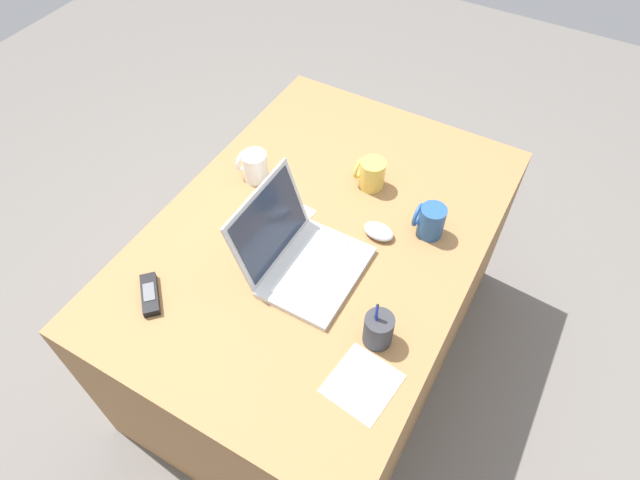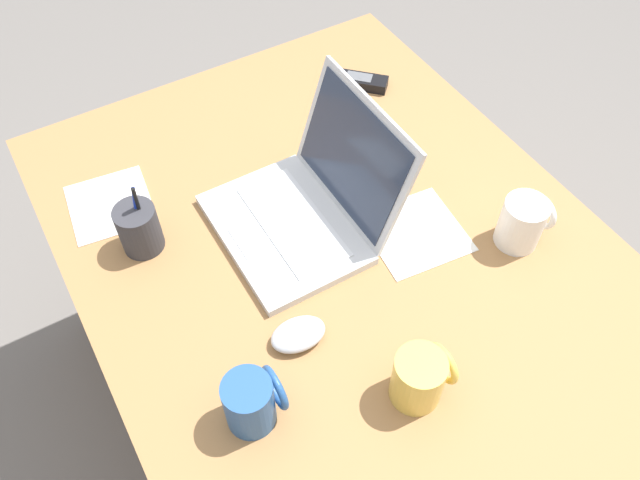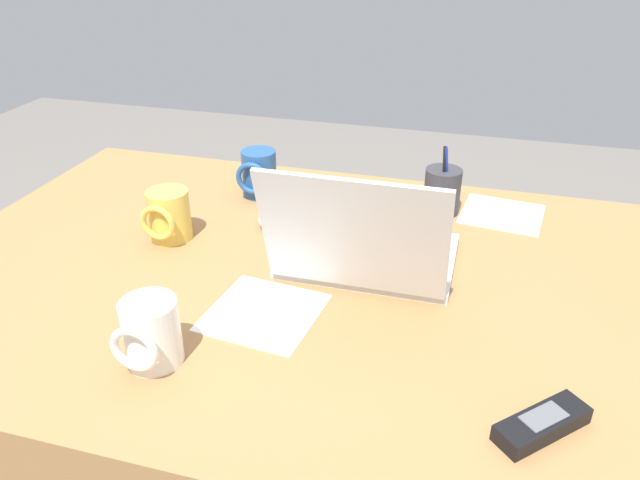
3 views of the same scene
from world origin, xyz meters
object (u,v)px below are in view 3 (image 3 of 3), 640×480
(coffee_mug_white, at_px, (150,334))
(coffee_mug_spare, at_px, (259,174))
(laptop, at_px, (364,249))
(cordless_phone, at_px, (542,424))
(computer_mouse, at_px, (275,217))
(coffee_mug_tall, at_px, (169,215))
(pen_holder, at_px, (442,191))

(coffee_mug_white, height_order, coffee_mug_spare, coffee_mug_spare)
(laptop, bearing_deg, cordless_phone, 133.69)
(computer_mouse, distance_m, coffee_mug_tall, 0.22)
(coffee_mug_white, distance_m, coffee_mug_tall, 0.38)
(coffee_mug_tall, height_order, coffee_mug_spare, coffee_mug_spare)
(coffee_mug_white, bearing_deg, laptop, -126.91)
(coffee_mug_spare, bearing_deg, coffee_mug_white, 95.75)
(laptop, xyz_separation_m, computer_mouse, (0.22, -0.14, -0.03))
(cordless_phone, bearing_deg, laptop, -46.31)
(coffee_mug_white, bearing_deg, coffee_mug_tall, -65.87)
(computer_mouse, bearing_deg, coffee_mug_white, 92.03)
(pen_holder, bearing_deg, coffee_mug_spare, 3.46)
(coffee_mug_white, height_order, coffee_mug_tall, same)
(coffee_mug_tall, bearing_deg, computer_mouse, -147.20)
(laptop, distance_m, computer_mouse, 0.26)
(coffee_mug_tall, height_order, cordless_phone, coffee_mug_tall)
(cordless_phone, height_order, pen_holder, pen_holder)
(cordless_phone, bearing_deg, pen_holder, -72.56)
(coffee_mug_white, relative_size, coffee_mug_tall, 1.00)
(laptop, bearing_deg, coffee_mug_tall, -3.80)
(laptop, xyz_separation_m, coffee_mug_spare, (0.30, -0.27, 0.00))
(cordless_phone, distance_m, pen_holder, 0.64)
(coffee_mug_tall, distance_m, coffee_mug_spare, 0.26)
(computer_mouse, relative_size, coffee_mug_tall, 0.96)
(computer_mouse, bearing_deg, laptop, 151.81)
(coffee_mug_tall, bearing_deg, coffee_mug_white, 114.13)
(coffee_mug_spare, bearing_deg, cordless_phone, 135.89)
(computer_mouse, relative_size, pen_holder, 0.63)
(computer_mouse, height_order, pen_holder, pen_holder)
(coffee_mug_tall, relative_size, coffee_mug_spare, 0.96)
(cordless_phone, bearing_deg, coffee_mug_white, 1.22)
(coffee_mug_white, xyz_separation_m, coffee_mug_spare, (0.06, -0.59, 0.00))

